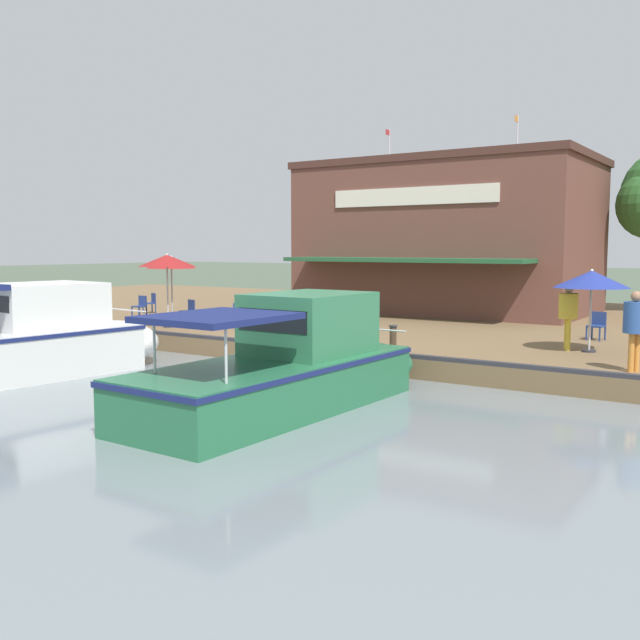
% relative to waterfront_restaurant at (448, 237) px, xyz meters
% --- Properties ---
extents(ground_plane, '(220.00, 220.00, 0.00)m').
position_rel_waterfront_restaurant_xyz_m(ground_plane, '(13.35, 0.13, -3.85)').
color(ground_plane, '#4C5B47').
extents(quay_deck, '(22.00, 56.00, 0.60)m').
position_rel_waterfront_restaurant_xyz_m(quay_deck, '(2.35, 0.13, -3.55)').
color(quay_deck, brown).
rests_on(quay_deck, ground).
extents(quay_edge_fender, '(0.20, 50.40, 0.10)m').
position_rel_waterfront_restaurant_xyz_m(quay_edge_fender, '(13.25, 0.13, -3.20)').
color(quay_edge_fender, '#2D2D33').
rests_on(quay_edge_fender, quay_deck).
extents(waterfront_restaurant, '(9.06, 12.10, 8.17)m').
position_rel_waterfront_restaurant_xyz_m(waterfront_restaurant, '(0.00, 0.00, 0.00)').
color(waterfront_restaurant, brown).
rests_on(waterfront_restaurant, quay_deck).
extents(patio_umbrella_mid_patio_left, '(1.96, 1.96, 2.22)m').
position_rel_waterfront_restaurant_xyz_m(patio_umbrella_mid_patio_left, '(9.68, 8.27, -1.31)').
color(patio_umbrella_mid_patio_left, '#B7B7B7').
rests_on(patio_umbrella_mid_patio_left, quay_deck).
extents(patio_umbrella_back_row, '(1.96, 1.96, 2.58)m').
position_rel_waterfront_restaurant_xyz_m(patio_umbrella_back_row, '(11.64, -5.43, -0.93)').
color(patio_umbrella_back_row, '#B7B7B7').
rests_on(patio_umbrella_back_row, quay_deck).
extents(patio_umbrella_near_quay_edge, '(1.91, 1.91, 2.47)m').
position_rel_waterfront_restaurant_xyz_m(patio_umbrella_near_quay_edge, '(9.81, -7.08, -1.05)').
color(patio_umbrella_near_quay_edge, '#B7B7B7').
rests_on(patio_umbrella_near_quay_edge, quay_deck).
extents(cafe_chair_back_row_seat, '(0.54, 0.54, 0.85)m').
position_rel_waterfront_restaurant_xyz_m(cafe_chair_back_row_seat, '(10.11, -5.93, -2.78)').
color(cafe_chair_back_row_seat, navy).
rests_on(cafe_chair_back_row_seat, quay_deck).
extents(cafe_chair_mid_patio, '(0.58, 0.58, 0.85)m').
position_rel_waterfront_restaurant_xyz_m(cafe_chair_mid_patio, '(10.44, -3.26, -2.78)').
color(cafe_chair_mid_patio, navy).
rests_on(cafe_chair_mid_patio, quay_deck).
extents(cafe_chair_beside_entrance, '(0.45, 0.45, 0.85)m').
position_rel_waterfront_restaurant_xyz_m(cafe_chair_beside_entrance, '(9.56, -9.10, -2.78)').
color(cafe_chair_beside_entrance, navy).
rests_on(cafe_chair_beside_entrance, quay_deck).
extents(cafe_chair_facing_river, '(0.51, 0.51, 0.85)m').
position_rel_waterfront_restaurant_xyz_m(cafe_chair_facing_river, '(6.98, 7.88, -2.78)').
color(cafe_chair_facing_river, navy).
rests_on(cafe_chair_facing_river, quay_deck).
extents(cafe_chair_under_first_umbrella, '(0.57, 0.57, 0.85)m').
position_rel_waterfront_restaurant_xyz_m(cafe_chair_under_first_umbrella, '(8.16, -10.00, -2.78)').
color(cafe_chair_under_first_umbrella, navy).
rests_on(cafe_chair_under_first_umbrella, quay_deck).
extents(person_mid_patio, '(0.52, 0.52, 1.82)m').
position_rel_waterfront_restaurant_xyz_m(person_mid_patio, '(12.35, 9.84, -2.10)').
color(person_mid_patio, orange).
rests_on(person_mid_patio, quay_deck).
extents(person_near_entrance, '(0.51, 0.51, 1.79)m').
position_rel_waterfront_restaurant_xyz_m(person_near_entrance, '(9.68, 7.70, -2.12)').
color(person_near_entrance, gold).
rests_on(person_near_entrance, quay_deck).
extents(motorboat_fourth_along, '(8.16, 3.58, 2.44)m').
position_rel_waterfront_restaurant_xyz_m(motorboat_fourth_along, '(18.33, -3.62, -2.89)').
color(motorboat_fourth_along, white).
rests_on(motorboat_fourth_along, river_water).
extents(motorboat_nearest_quay, '(8.15, 2.72, 2.33)m').
position_rel_waterfront_restaurant_xyz_m(motorboat_nearest_quay, '(17.24, 4.12, -2.97)').
color(motorboat_nearest_quay, '#287047').
rests_on(motorboat_nearest_quay, river_water).
extents(mooring_post, '(0.22, 0.22, 0.77)m').
position_rel_waterfront_restaurant_xyz_m(mooring_post, '(13.00, 4.12, -2.86)').
color(mooring_post, '#473323').
rests_on(mooring_post, quay_deck).
extents(tree_downstream_bank, '(4.17, 3.97, 6.98)m').
position_rel_waterfront_restaurant_xyz_m(tree_downstream_bank, '(-4.42, -2.90, 1.62)').
color(tree_downstream_bank, brown).
rests_on(tree_downstream_bank, quay_deck).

